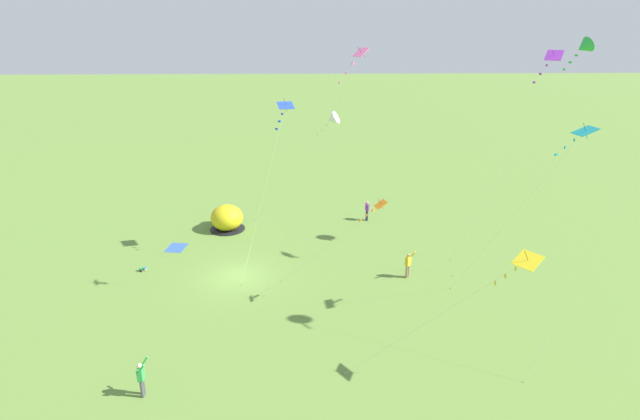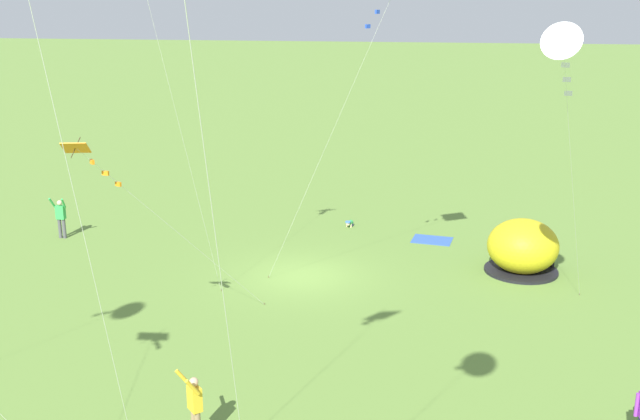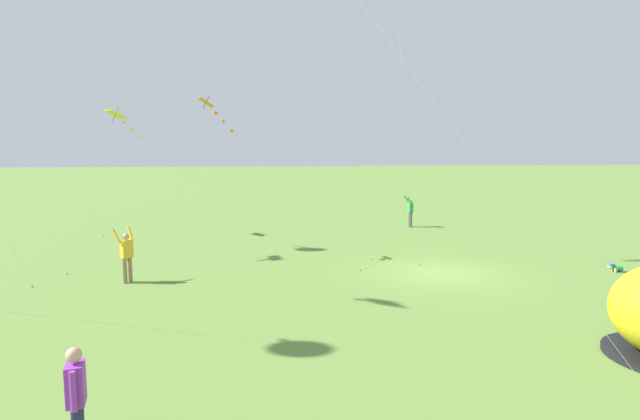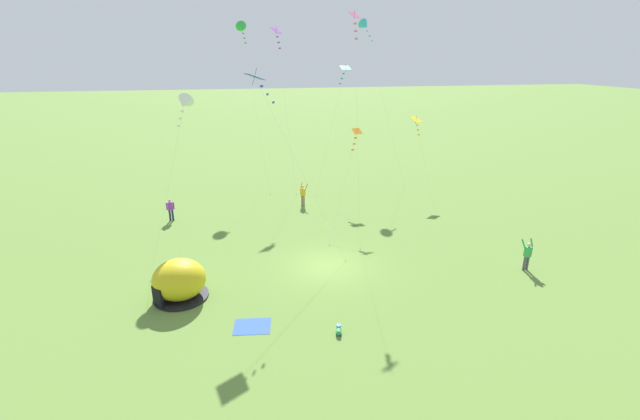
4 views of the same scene
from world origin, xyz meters
name	(u,v)px [view 2 (image 2 of 4)]	position (x,y,z in m)	size (l,w,h in m)	color
ground_plane	(303,276)	(0.00, 0.00, 0.00)	(300.00, 300.00, 0.00)	olive
popup_tent	(523,247)	(-8.25, -1.87, 1.00)	(2.81, 2.81, 2.10)	gold
picnic_blanket	(432,240)	(-4.76, -5.22, 0.01)	(1.70, 1.30, 0.01)	#3359A5
toddler_crawling	(349,223)	(-0.94, -6.54, 0.18)	(0.34, 0.55, 0.32)	green
person_center_field	(61,216)	(11.31, -2.84, 1.00)	(0.68, 0.47, 1.89)	#4C4C51
person_arms_raised	(195,405)	(0.46, 11.25, 1.00)	(0.69, 0.71, 1.89)	#8C7251
kite_white	(564,48)	(-7.87, 6.63, 9.05)	(2.92, 7.15, 9.68)	silver
kite_orange	(90,160)	(4.05, 8.34, 6.16)	(3.83, 6.14, 6.80)	silver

